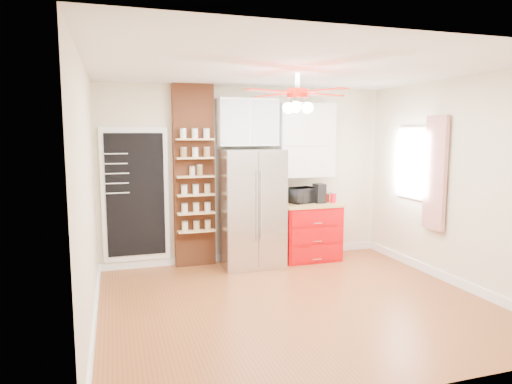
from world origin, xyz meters
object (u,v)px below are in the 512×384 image
object	(u,v)px
fridge	(251,208)
canister_left	(333,198)
red_cabinet	(309,231)
coffee_maker	(319,193)
toaster_oven	(302,195)
pantry_jar_oats	(192,171)
ceiling_fan	(297,94)

from	to	relation	value
fridge	canister_left	size ratio (longest dim) A/B	11.54
fridge	canister_left	xyz separation A→B (m)	(1.34, -0.03, 0.10)
red_cabinet	coffee_maker	bearing A→B (deg)	-8.25
toaster_oven	fridge	bearing A→B (deg)	167.75
coffee_maker	canister_left	xyz separation A→B (m)	(0.21, -0.06, -0.07)
pantry_jar_oats	toaster_oven	bearing A→B (deg)	-1.85
canister_left	coffee_maker	bearing A→B (deg)	164.26
toaster_oven	pantry_jar_oats	size ratio (longest dim) A/B	3.52
canister_left	pantry_jar_oats	world-z (taller)	pantry_jar_oats
red_cabinet	pantry_jar_oats	bearing A→B (deg)	176.21
ceiling_fan	pantry_jar_oats	size ratio (longest dim) A/B	11.27
fridge	pantry_jar_oats	xyz separation A→B (m)	(-0.84, 0.17, 0.56)
red_cabinet	ceiling_fan	bearing A→B (deg)	-118.71
fridge	coffee_maker	size ratio (longest dim) A/B	5.84
fridge	canister_left	world-z (taller)	fridge
pantry_jar_oats	red_cabinet	bearing A→B (deg)	-3.79
toaster_oven	ceiling_fan	bearing A→B (deg)	-134.99
fridge	red_cabinet	distance (m)	1.06
fridge	ceiling_fan	world-z (taller)	ceiling_fan
coffee_maker	canister_left	bearing A→B (deg)	-19.43
red_cabinet	canister_left	xyz separation A→B (m)	(0.37, -0.08, 0.52)
red_cabinet	coffee_maker	world-z (taller)	coffee_maker
ceiling_fan	toaster_oven	distance (m)	2.39
fridge	toaster_oven	distance (m)	0.89
coffee_maker	fridge	bearing A→B (deg)	177.69
ceiling_fan	pantry_jar_oats	bearing A→B (deg)	116.35
coffee_maker	canister_left	size ratio (longest dim) A/B	1.98
toaster_oven	red_cabinet	bearing A→B (deg)	-53.51
coffee_maker	pantry_jar_oats	size ratio (longest dim) A/B	2.41
toaster_oven	coffee_maker	bearing A→B (deg)	-38.72
red_cabinet	canister_left	distance (m)	0.65
red_cabinet	pantry_jar_oats	xyz separation A→B (m)	(-1.81, 0.12, 0.98)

